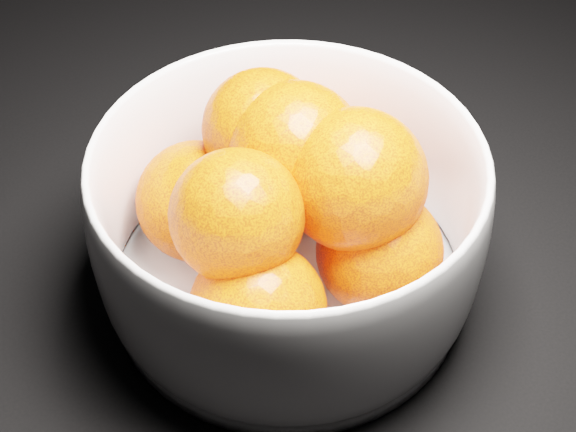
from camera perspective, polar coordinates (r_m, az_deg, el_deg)
name	(u,v)px	position (r m, az deg, el deg)	size (l,w,h in m)	color
ground	(495,151)	(0.66, 14.54, 4.48)	(3.00, 3.00, 0.00)	black
bowl	(288,223)	(0.50, 0.00, -0.48)	(0.24, 0.24, 0.12)	silver
orange_pile	(290,195)	(0.49, 0.11, 1.48)	(0.17, 0.18, 0.14)	#FD4609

